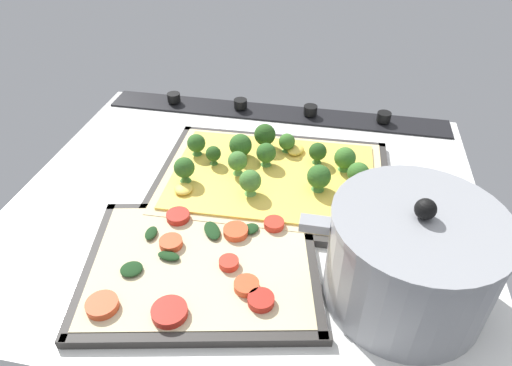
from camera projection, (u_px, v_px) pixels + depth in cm
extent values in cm
cube|color=silver|center=(246.00, 207.00, 73.43)|extent=(74.14, 65.35, 3.00)
cube|color=black|center=(275.00, 112.00, 95.06)|extent=(71.17, 7.00, 0.80)
cylinder|color=black|center=(384.00, 117.00, 90.85)|extent=(2.80, 2.80, 1.80)
cylinder|color=black|center=(310.00, 110.00, 93.13)|extent=(2.80, 2.80, 1.80)
cylinder|color=black|center=(240.00, 104.00, 95.41)|extent=(2.80, 2.80, 1.80)
cylinder|color=black|center=(174.00, 97.00, 97.69)|extent=(2.80, 2.80, 1.80)
cube|color=#33302D|center=(273.00, 182.00, 75.87)|extent=(39.23, 28.98, 0.50)
cube|color=#33302D|center=(282.00, 139.00, 86.07)|extent=(38.41, 2.38, 1.30)
cube|color=#33302D|center=(260.00, 235.00, 65.18)|extent=(38.41, 2.38, 1.30)
cube|color=#33302D|center=(386.00, 191.00, 73.21)|extent=(2.06, 27.84, 1.30)
cube|color=#33302D|center=(166.00, 170.00, 78.03)|extent=(2.06, 27.84, 1.30)
cube|color=beige|center=(273.00, 179.00, 75.41)|extent=(36.76, 26.51, 1.00)
cube|color=#EDC64C|center=(273.00, 175.00, 74.99)|extent=(33.80, 23.88, 0.40)
cone|color=#4D8B3F|center=(185.00, 177.00, 73.04)|extent=(1.85, 1.85, 1.37)
sphere|color=#2D5B23|center=(184.00, 168.00, 71.86)|extent=(3.36, 3.36, 3.36)
cone|color=#4D8B3F|center=(318.00, 186.00, 71.33)|extent=(2.06, 2.06, 1.10)
sphere|color=#2D5B23|center=(319.00, 176.00, 70.15)|extent=(3.75, 3.75, 3.75)
cone|color=#4D8B3F|center=(266.00, 162.00, 76.77)|extent=(1.84, 1.84, 1.15)
sphere|color=#2D5B23|center=(266.00, 153.00, 75.66)|extent=(3.35, 3.35, 3.35)
cone|color=#68AD54|center=(250.00, 190.00, 70.44)|extent=(1.90, 1.90, 1.20)
sphere|color=#427533|center=(250.00, 181.00, 69.29)|extent=(3.46, 3.46, 3.46)
cone|color=#4D8B3F|center=(197.00, 151.00, 79.41)|extent=(1.76, 1.76, 1.06)
sphere|color=#2D5B23|center=(196.00, 143.00, 78.36)|extent=(3.19, 3.19, 3.19)
cone|color=#427635|center=(317.00, 160.00, 77.29)|extent=(1.67, 1.67, 1.11)
sphere|color=#264C1C|center=(318.00, 151.00, 76.27)|extent=(3.03, 3.03, 3.03)
cone|color=#427635|center=(214.00, 161.00, 77.04)|extent=(1.43, 1.43, 1.06)
sphere|color=#264C1C|center=(213.00, 154.00, 76.13)|extent=(2.61, 2.61, 2.61)
cone|color=#5B9F46|center=(287.00, 149.00, 80.21)|extent=(1.59, 1.59, 0.88)
sphere|color=#386B28|center=(287.00, 142.00, 79.28)|extent=(2.90, 2.90, 2.90)
cone|color=#427635|center=(265.00, 144.00, 81.22)|extent=(2.11, 2.11, 1.14)
sphere|color=#264C1C|center=(265.00, 135.00, 80.01)|extent=(3.83, 3.83, 3.83)
cone|color=#4D8B3F|center=(352.00, 209.00, 66.83)|extent=(2.05, 2.05, 1.37)
sphere|color=#2D5B23|center=(354.00, 198.00, 65.57)|extent=(3.72, 3.72, 3.72)
cone|color=#5B9F46|center=(344.00, 167.00, 75.68)|extent=(1.97, 1.97, 1.00)
sphere|color=#386B28|center=(345.00, 158.00, 74.57)|extent=(3.58, 3.58, 3.58)
cone|color=#4D8B3F|center=(241.00, 154.00, 78.82)|extent=(2.16, 2.16, 0.86)
sphere|color=#2D5B23|center=(241.00, 145.00, 77.67)|extent=(3.93, 3.93, 3.93)
cone|color=#68AD54|center=(238.00, 170.00, 74.72)|extent=(1.77, 1.77, 1.27)
sphere|color=#427533|center=(238.00, 161.00, 73.60)|extent=(3.23, 3.23, 3.23)
cone|color=#5B9F46|center=(357.00, 182.00, 72.32)|extent=(1.93, 1.93, 0.96)
sphere|color=#386B28|center=(358.00, 173.00, 71.23)|extent=(3.51, 3.51, 3.51)
ellipsoid|color=#EDC64C|center=(184.00, 189.00, 70.98)|extent=(3.52, 3.55, 1.04)
ellipsoid|color=#EDC64C|center=(239.00, 143.00, 81.82)|extent=(3.14, 3.17, 0.87)
ellipsoid|color=#EDC64C|center=(346.00, 203.00, 67.97)|extent=(4.32, 4.92, 1.49)
ellipsoid|color=#EDC64C|center=(360.00, 199.00, 68.76)|extent=(5.03, 5.07, 1.32)
ellipsoid|color=#EDC64C|center=(296.00, 150.00, 79.81)|extent=(3.69, 4.13, 1.20)
cube|color=#33302D|center=(202.00, 266.00, 60.86)|extent=(35.22, 29.95, 0.50)
cube|color=#33302D|center=(208.00, 209.00, 69.73)|extent=(30.53, 7.51, 1.30)
cube|color=#33302D|center=(193.00, 340.00, 51.49)|extent=(30.53, 7.51, 1.30)
cube|color=#33302D|center=(312.00, 263.00, 60.75)|extent=(6.11, 23.86, 1.30)
cube|color=#33302D|center=(91.00, 265.00, 60.48)|extent=(6.11, 23.86, 1.30)
cube|color=beige|center=(202.00, 263.00, 60.43)|extent=(32.38, 27.11, 0.90)
cylinder|color=red|center=(229.00, 263.00, 59.16)|extent=(2.64, 2.64, 1.00)
cylinder|color=#D14723|center=(247.00, 286.00, 56.15)|extent=(3.21, 3.21, 1.00)
cylinder|color=#D14723|center=(171.00, 243.00, 62.12)|extent=(3.21, 3.21, 1.00)
cylinder|color=#D14723|center=(102.00, 305.00, 53.79)|extent=(3.90, 3.90, 1.00)
cylinder|color=#B22319|center=(170.00, 312.00, 53.02)|extent=(4.32, 4.32, 1.00)
cylinder|color=#B22319|center=(178.00, 216.00, 66.51)|extent=(3.43, 3.43, 1.00)
cylinder|color=#B22319|center=(261.00, 300.00, 54.37)|extent=(3.27, 3.27, 1.00)
cylinder|color=red|center=(274.00, 224.00, 65.18)|extent=(2.95, 2.95, 1.00)
cylinder|color=#D14723|center=(236.00, 231.00, 63.93)|extent=(3.53, 3.53, 1.00)
ellipsoid|color=#193819|center=(169.00, 256.00, 60.30)|extent=(3.28, 1.95, 0.60)
ellipsoid|color=#193819|center=(151.00, 233.00, 63.79)|extent=(1.96, 2.96, 0.60)
ellipsoid|color=#193819|center=(212.00, 230.00, 64.24)|extent=(3.89, 4.46, 0.60)
ellipsoid|color=#193819|center=(251.00, 229.00, 64.51)|extent=(3.21, 3.27, 0.60)
ellipsoid|color=#193819|center=(132.00, 269.00, 58.45)|extent=(3.78, 3.70, 0.60)
cylinder|color=gray|center=(410.00, 261.00, 53.61)|extent=(19.61, 19.61, 12.38)
cylinder|color=gray|center=(422.00, 220.00, 49.62)|extent=(20.00, 20.00, 0.80)
sphere|color=black|center=(426.00, 209.00, 48.65)|extent=(2.40, 2.40, 2.40)
cube|color=gray|center=(315.00, 224.00, 52.99)|extent=(3.60, 2.00, 1.20)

